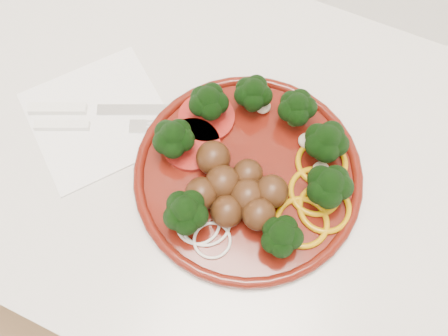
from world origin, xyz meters
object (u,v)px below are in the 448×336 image
at_px(plate, 250,169).
at_px(knife, 82,109).
at_px(napkin, 99,117).
at_px(fork, 78,126).

relative_size(plate, knife, 1.58).
bearing_deg(napkin, plate, 1.94).
height_order(plate, napkin, plate).
height_order(napkin, knife, knife).
bearing_deg(napkin, knife, -177.71).
bearing_deg(napkin, fork, -121.73).
relative_size(knife, fork, 1.13).
bearing_deg(knife, plate, -22.98).
distance_m(napkin, fork, 0.03).
distance_m(napkin, knife, 0.03).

